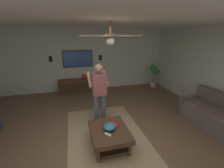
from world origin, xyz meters
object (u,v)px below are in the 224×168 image
at_px(media_console, 80,86).
at_px(ceiling_fan, 111,37).
at_px(bowl, 109,127).
at_px(book, 113,125).
at_px(wall_speaker_right, 51,59).
at_px(person_standing, 99,90).
at_px(vase_round, 84,77).
at_px(coffee_table, 109,134).
at_px(potted_plant_tall, 154,73).
at_px(remote_white, 108,134).
at_px(wall_speaker_left, 100,58).
at_px(tv, 78,59).
at_px(couch, 218,117).

height_order(media_console, ceiling_fan, ceiling_fan).
bearing_deg(bowl, book, -45.81).
distance_m(media_console, wall_speaker_right, 1.57).
distance_m(person_standing, vase_round, 2.50).
bearing_deg(coffee_table, potted_plant_tall, -41.38).
bearing_deg(wall_speaker_right, remote_white, -160.50).
xyz_separation_m(potted_plant_tall, remote_white, (-3.48, 2.98, -0.24)).
bearing_deg(wall_speaker_right, book, -156.45).
height_order(bowl, wall_speaker_left, wall_speaker_left).
xyz_separation_m(tv, potted_plant_tall, (-0.44, -3.32, -0.73)).
bearing_deg(bowl, wall_speaker_left, -8.25).
xyz_separation_m(coffee_table, vase_round, (3.48, 0.21, 0.36)).
xyz_separation_m(potted_plant_tall, book, (-3.18, 2.79, -0.23)).
distance_m(media_console, potted_plant_tall, 3.35).
bearing_deg(wall_speaker_left, coffee_table, 171.72).
bearing_deg(bowl, wall_speaker_right, 21.45).
height_order(coffee_table, person_standing, person_standing).
bearing_deg(media_console, book, 8.90).
relative_size(couch, vase_round, 8.93).
height_order(couch, bowl, couch).
bearing_deg(tv, bowl, 6.36).
bearing_deg(media_console, vase_round, 84.51).
distance_m(remote_white, wall_speaker_left, 4.10).
height_order(potted_plant_tall, vase_round, potted_plant_tall).
distance_m(media_console, book, 3.42).
distance_m(wall_speaker_right, ceiling_fan, 3.91).
relative_size(couch, wall_speaker_right, 8.93).
height_order(person_standing, potted_plant_tall, person_standing).
bearing_deg(wall_speaker_left, vase_round, 109.97).
distance_m(tv, potted_plant_tall, 3.43).
bearing_deg(media_console, wall_speaker_left, 104.84).
height_order(media_console, person_standing, person_standing).
xyz_separation_m(tv, book, (-3.62, -0.53, -0.96)).
relative_size(media_console, bowl, 6.31).
relative_size(book, vase_round, 1.00).
height_order(remote_white, book, book).
bearing_deg(remote_white, couch, -125.51).
bearing_deg(book, potted_plant_tall, -62.80).
height_order(coffee_table, remote_white, remote_white).
bearing_deg(couch, book, -9.27).
bearing_deg(person_standing, ceiling_fan, -172.39).
height_order(media_console, wall_speaker_right, wall_speaker_right).
distance_m(coffee_table, bowl, 0.17).
bearing_deg(bowl, vase_round, 3.47).
xyz_separation_m(person_standing, book, (-0.89, -0.14, -0.51)).
xyz_separation_m(person_standing, remote_white, (-1.18, 0.05, -0.52)).
bearing_deg(wall_speaker_right, person_standing, -152.32).
xyz_separation_m(media_console, bowl, (-3.49, -0.42, 0.19)).
bearing_deg(vase_round, wall_speaker_left, -70.03).
relative_size(coffee_table, potted_plant_tall, 0.97).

